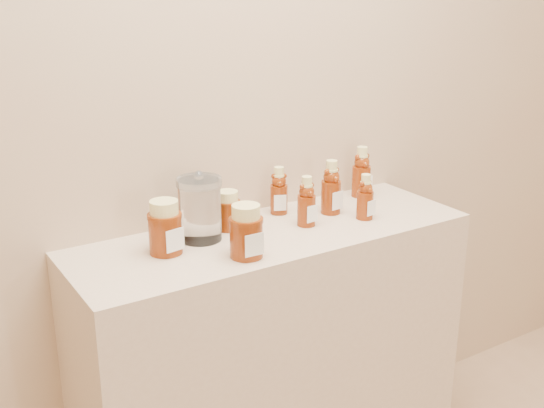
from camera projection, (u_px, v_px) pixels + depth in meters
wall_back at (237, 68)px, 1.99m from camera, size 3.50×0.02×2.70m
display_table at (273, 367)px, 2.12m from camera, size 1.20×0.40×0.90m
bear_bottle_back_left at (279, 187)px, 2.11m from camera, size 0.08×0.08×0.17m
bear_bottle_back_mid at (331, 184)px, 2.10m from camera, size 0.07×0.07×0.19m
bear_bottle_back_right at (362, 169)px, 2.26m from camera, size 0.07×0.07×0.19m
bear_bottle_front_left at (307, 198)px, 2.01m from camera, size 0.06×0.06×0.17m
bear_bottle_front_right at (365, 194)px, 2.06m from camera, size 0.06×0.06×0.16m
honey_jar_left at (165, 227)px, 1.81m from camera, size 0.11×0.11×0.15m
honey_jar_back at (228, 210)px, 1.98m from camera, size 0.10×0.10×0.12m
honey_jar_front at (246, 231)px, 1.79m from camera, size 0.10×0.10×0.14m
glass_canister at (200, 207)px, 1.90m from camera, size 0.17×0.17×0.20m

